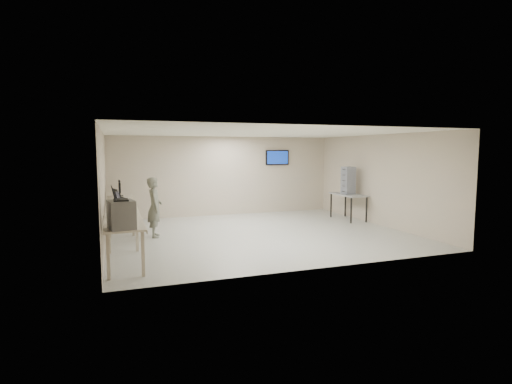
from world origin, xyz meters
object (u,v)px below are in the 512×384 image
object	(u,v)px
workbench	(122,211)
soldier	(155,207)
equipment_box	(121,215)
side_table	(348,196)

from	to	relation	value
workbench	soldier	bearing A→B (deg)	33.01
workbench	soldier	xyz separation A→B (m)	(0.83, 0.54, -0.02)
workbench	equipment_box	bearing A→B (deg)	-91.31
workbench	side_table	bearing A→B (deg)	8.73
soldier	side_table	bearing A→B (deg)	-80.74
equipment_box	side_table	bearing A→B (deg)	17.84
soldier	side_table	distance (m)	6.38
equipment_box	workbench	bearing A→B (deg)	78.54
workbench	equipment_box	world-z (taller)	equipment_box
equipment_box	soldier	distance (m)	3.43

